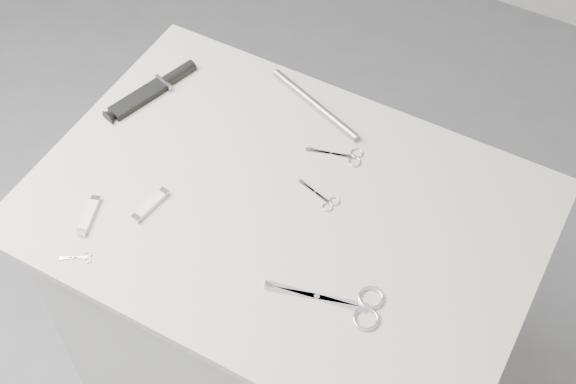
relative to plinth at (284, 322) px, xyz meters
The scene contains 10 objects.
plinth is the anchor object (origin of this frame).
display_board 0.46m from the plinth, ahead, with size 1.00×0.70×0.02m, color beige.
large_shears 0.54m from the plinth, 32.58° to the right, with size 0.22×0.11×0.01m.
embroidery_scissors_a 0.51m from the plinth, 74.82° to the left, with size 0.12×0.06×0.00m.
embroidery_scissors_b 0.48m from the plinth, 42.97° to the left, with size 0.10×0.05×0.00m.
tiny_scissors 0.62m from the plinth, 133.66° to the right, with size 0.06×0.05×0.00m.
sheathed_knife 0.64m from the plinth, 159.97° to the left, with size 0.10×0.22×0.03m.
pocket_knife_a 0.54m from the plinth, 151.07° to the right, with size 0.03×0.09×0.01m.
pocket_knife_b 0.61m from the plinth, 147.16° to the right, with size 0.05×0.10×0.01m.
metal_rail 0.56m from the plinth, 104.93° to the left, with size 0.02×0.02×0.26m, color gray.
Camera 1 is at (0.47, -0.83, 2.19)m, focal length 50.00 mm.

